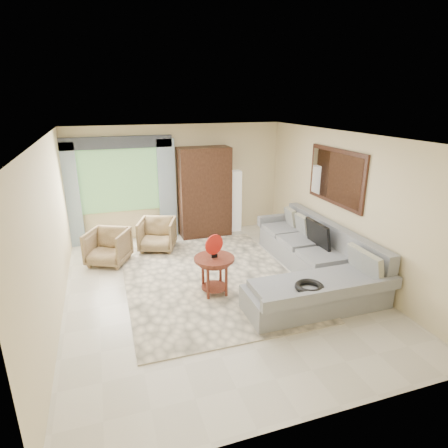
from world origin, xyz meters
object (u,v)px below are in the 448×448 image
object	(u,v)px
sectional_sofa	(313,264)
tv_screen	(318,234)
armchair_left	(108,247)
armchair_right	(157,235)
floor_lamp	(235,201)
potted_plant	(98,236)
coffee_table	(214,275)
armoire	(204,192)

from	to	relation	value
sectional_sofa	tv_screen	distance (m)	0.61
armchair_left	armchair_right	size ratio (longest dim) A/B	1.01
floor_lamp	armchair_right	bearing A→B (deg)	-161.73
potted_plant	coffee_table	bearing A→B (deg)	-55.75
tv_screen	potted_plant	bearing A→B (deg)	149.06
coffee_table	armoire	size ratio (longest dim) A/B	0.32
sectional_sofa	armchair_left	world-z (taller)	sectional_sofa
coffee_table	armchair_left	bearing A→B (deg)	131.44
potted_plant	floor_lamp	size ratio (longest dim) A/B	0.39
coffee_table	potted_plant	world-z (taller)	coffee_table
tv_screen	armchair_right	bearing A→B (deg)	144.51
armchair_left	potted_plant	size ratio (longest dim) A/B	1.30
floor_lamp	sectional_sofa	bearing A→B (deg)	-81.67
armchair_right	coffee_table	bearing A→B (deg)	-55.18
coffee_table	floor_lamp	bearing A→B (deg)	63.96
sectional_sofa	tv_screen	world-z (taller)	tv_screen
sectional_sofa	tv_screen	size ratio (longest dim) A/B	4.68
sectional_sofa	armchair_right	world-z (taller)	sectional_sofa
sectional_sofa	armoire	xyz separation A→B (m)	(-1.23, 2.90, 0.77)
sectional_sofa	armoire	world-z (taller)	armoire
sectional_sofa	floor_lamp	xyz separation A→B (m)	(-0.43, 2.96, 0.47)
armoire	floor_lamp	world-z (taller)	armoire
armchair_right	floor_lamp	xyz separation A→B (m)	(2.05, 0.68, 0.40)
armchair_left	tv_screen	bearing A→B (deg)	4.20
armchair_left	coffee_table	bearing A→B (deg)	-22.13
tv_screen	armoire	xyz separation A→B (m)	(-1.50, 2.57, 0.33)
armchair_left	armchair_right	xyz separation A→B (m)	(1.04, 0.41, -0.00)
armchair_right	potted_plant	size ratio (longest dim) A/B	1.29
armchair_right	armoire	xyz separation A→B (m)	(1.25, 0.62, 0.70)
armchair_right	floor_lamp	size ratio (longest dim) A/B	0.51
armchair_left	sectional_sofa	bearing A→B (deg)	-1.58
sectional_sofa	armchair_right	xyz separation A→B (m)	(-2.48, 2.28, 0.06)
armchair_left	floor_lamp	xyz separation A→B (m)	(3.09, 1.09, 0.40)
tv_screen	armchair_left	distance (m)	4.11
coffee_table	armchair_right	xyz separation A→B (m)	(-0.60, 2.27, -0.01)
tv_screen	potted_plant	distance (m)	4.66
armchair_left	potted_plant	distance (m)	0.86
coffee_table	floor_lamp	size ratio (longest dim) A/B	0.45
tv_screen	floor_lamp	bearing A→B (deg)	104.89
sectional_sofa	potted_plant	bearing A→B (deg)	143.87
tv_screen	armchair_right	size ratio (longest dim) A/B	0.98
sectional_sofa	armchair_right	distance (m)	3.37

